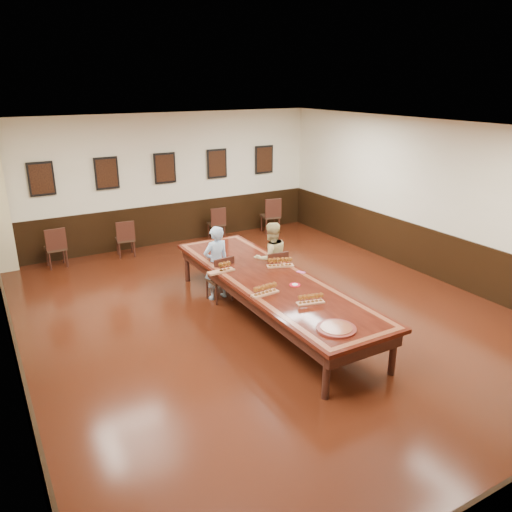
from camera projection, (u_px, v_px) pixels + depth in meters
floor at (270, 319)px, 8.67m from camera, size 8.00×10.00×0.02m
ceiling at (272, 129)px, 7.60m from camera, size 8.00×10.00×0.02m
wall_back at (165, 180)px, 12.23m from camera, size 8.00×0.02×3.20m
wall_right at (441, 202)px, 10.02m from camera, size 0.02×10.00×3.20m
chair_man at (219, 278)px, 9.27m from camera, size 0.46×0.49×0.89m
chair_woman at (273, 272)px, 9.51m from camera, size 0.46×0.49×0.90m
spare_chair_a at (55, 247)px, 10.95m from camera, size 0.44×0.48×0.91m
spare_chair_b at (125, 238)px, 11.63m from camera, size 0.46×0.49×0.88m
spare_chair_c at (216, 223)px, 12.91m from camera, size 0.45×0.48×0.85m
spare_chair_d at (270, 215)px, 13.44m from camera, size 0.54×0.57×0.97m
person_man at (216, 263)px, 9.25m from camera, size 0.55×0.39×1.42m
person_woman at (271, 258)px, 9.50m from camera, size 0.74×0.60×1.41m
pink_phone at (301, 272)px, 8.68m from camera, size 0.13×0.16×0.01m
wainscoting at (271, 292)px, 8.50m from camera, size 8.00×10.00×1.00m
conference_table at (271, 286)px, 8.46m from camera, size 1.40×5.00×0.76m
posters at (165, 168)px, 12.07m from camera, size 6.14×0.04×0.74m
flight_a at (222, 267)px, 8.68m from camera, size 0.49×0.17×0.18m
flight_b at (280, 262)px, 8.91m from camera, size 0.50×0.30×0.18m
flight_c at (265, 290)px, 7.76m from camera, size 0.47×0.18×0.17m
flight_d at (311, 299)px, 7.45m from camera, size 0.44×0.23×0.16m
red_plate_grp at (295, 285)px, 8.12m from camera, size 0.18×0.18×0.02m
carved_platter at (336, 329)px, 6.67m from camera, size 0.67×0.67×0.04m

